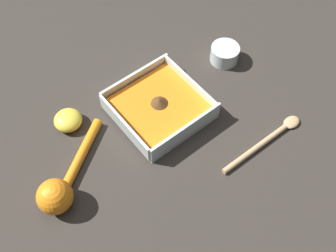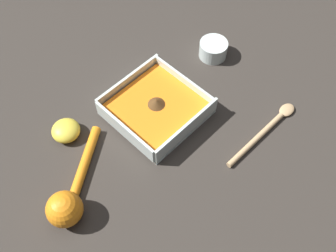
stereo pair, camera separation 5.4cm
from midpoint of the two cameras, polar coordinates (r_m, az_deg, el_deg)
name	(u,v)px [view 2 (the right image)]	position (r m, az deg, el deg)	size (l,w,h in m)	color
ground_plane	(163,117)	(0.85, -2.54, 1.16)	(4.00, 4.00, 0.00)	#332D28
square_dish	(155,109)	(0.85, -3.66, 2.40)	(0.18, 0.18, 0.05)	silver
spice_bowl	(213,50)	(0.96, 4.94, 10.91)	(0.07, 0.07, 0.04)	silver
lemon_squeezer	(68,201)	(0.76, -16.30, -10.51)	(0.20, 0.15, 0.07)	orange
lemon_half	(66,131)	(0.85, -16.37, -0.73)	(0.06, 0.06, 0.03)	yellow
wooden_spoon	(266,130)	(0.85, 12.26, -0.65)	(0.21, 0.03, 0.01)	tan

